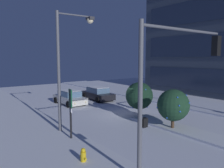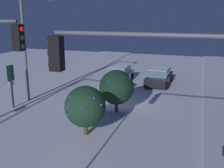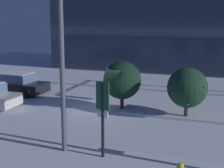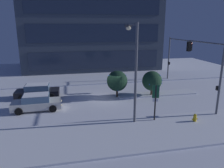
{
  "view_description": "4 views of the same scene",
  "coord_description": "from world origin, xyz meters",
  "px_view_note": "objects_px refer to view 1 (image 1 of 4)",
  "views": [
    {
      "loc": [
        14.28,
        -12.39,
        4.89
      ],
      "look_at": [
        -1.71,
        -0.39,
        2.54
      ],
      "focal_mm": 36.0,
      "sensor_mm": 36.0,
      "label": 1
    },
    {
      "loc": [
        16.81,
        5.26,
        6.34
      ],
      "look_at": [
        -1.05,
        -0.7,
        1.39
      ],
      "focal_mm": 42.84,
      "sensor_mm": 36.0,
      "label": 2
    },
    {
      "loc": [
        6.81,
        -17.53,
        5.37
      ],
      "look_at": [
        0.73,
        -0.49,
        1.69
      ],
      "focal_mm": 52.39,
      "sensor_mm": 36.0,
      "label": 3
    },
    {
      "loc": [
        -4.24,
        -21.9,
        7.51
      ],
      "look_at": [
        0.1,
        -1.62,
        1.99
      ],
      "focal_mm": 34.99,
      "sensor_mm": 36.0,
      "label": 4
    }
  ],
  "objects_px": {
    "car_near": "(70,98)",
    "decorated_tree_median": "(139,96)",
    "parking_info_sign": "(71,108)",
    "decorated_tree_left_of_median": "(173,105)",
    "car_far": "(98,94)",
    "street_lamp_arched": "(68,55)",
    "traffic_light_corner_near_right": "(177,70)",
    "fire_hydrant": "(83,156)"
  },
  "relations": [
    {
      "from": "fire_hydrant",
      "to": "decorated_tree_median",
      "type": "distance_m",
      "value": 9.17
    },
    {
      "from": "parking_info_sign",
      "to": "decorated_tree_median",
      "type": "distance_m",
      "value": 7.09
    },
    {
      "from": "traffic_light_corner_near_right",
      "to": "parking_info_sign",
      "type": "distance_m",
      "value": 6.6
    },
    {
      "from": "car_far",
      "to": "street_lamp_arched",
      "type": "bearing_deg",
      "value": 138.82
    },
    {
      "from": "car_far",
      "to": "decorated_tree_left_of_median",
      "type": "relative_size",
      "value": 1.68
    },
    {
      "from": "car_far",
      "to": "street_lamp_arched",
      "type": "xyz_separation_m",
      "value": [
        8.28,
        -7.66,
        4.34
      ]
    },
    {
      "from": "car_far",
      "to": "decorated_tree_median",
      "type": "height_order",
      "value": "decorated_tree_median"
    },
    {
      "from": "parking_info_sign",
      "to": "decorated_tree_median",
      "type": "bearing_deg",
      "value": 22.88
    },
    {
      "from": "car_far",
      "to": "street_lamp_arched",
      "type": "height_order",
      "value": "street_lamp_arched"
    },
    {
      "from": "car_far",
      "to": "traffic_light_corner_near_right",
      "type": "height_order",
      "value": "traffic_light_corner_near_right"
    },
    {
      "from": "car_far",
      "to": "decorated_tree_median",
      "type": "xyz_separation_m",
      "value": [
        8.47,
        -1.48,
        1.07
      ]
    },
    {
      "from": "street_lamp_arched",
      "to": "decorated_tree_median",
      "type": "distance_m",
      "value": 7.0
    },
    {
      "from": "decorated_tree_left_of_median",
      "to": "fire_hydrant",
      "type": "bearing_deg",
      "value": -84.42
    },
    {
      "from": "car_far",
      "to": "parking_info_sign",
      "type": "xyz_separation_m",
      "value": [
        9.94,
        -8.41,
        1.26
      ]
    },
    {
      "from": "car_near",
      "to": "car_far",
      "type": "height_order",
      "value": "same"
    },
    {
      "from": "car_far",
      "to": "decorated_tree_median",
      "type": "distance_m",
      "value": 8.67
    },
    {
      "from": "fire_hydrant",
      "to": "traffic_light_corner_near_right",
      "type": "bearing_deg",
      "value": 49.26
    },
    {
      "from": "traffic_light_corner_near_right",
      "to": "car_far",
      "type": "bearing_deg",
      "value": 68.39
    },
    {
      "from": "traffic_light_corner_near_right",
      "to": "decorated_tree_median",
      "type": "relative_size",
      "value": 2.16
    },
    {
      "from": "parking_info_sign",
      "to": "traffic_light_corner_near_right",
      "type": "bearing_deg",
      "value": -58.11
    },
    {
      "from": "car_near",
      "to": "decorated_tree_median",
      "type": "relative_size",
      "value": 1.55
    },
    {
      "from": "decorated_tree_median",
      "to": "car_far",
      "type": "bearing_deg",
      "value": 170.08
    },
    {
      "from": "decorated_tree_median",
      "to": "decorated_tree_left_of_median",
      "type": "height_order",
      "value": "decorated_tree_median"
    },
    {
      "from": "fire_hydrant",
      "to": "decorated_tree_median",
      "type": "bearing_deg",
      "value": 119.97
    },
    {
      "from": "parking_info_sign",
      "to": "decorated_tree_median",
      "type": "xyz_separation_m",
      "value": [
        -1.47,
        6.93,
        -0.19
      ]
    },
    {
      "from": "car_far",
      "to": "car_near",
      "type": "bearing_deg",
      "value": 96.6
    },
    {
      "from": "street_lamp_arched",
      "to": "fire_hydrant",
      "type": "height_order",
      "value": "street_lamp_arched"
    },
    {
      "from": "traffic_light_corner_near_right",
      "to": "street_lamp_arched",
      "type": "distance_m",
      "value": 7.57
    },
    {
      "from": "car_far",
      "to": "decorated_tree_left_of_median",
      "type": "distance_m",
      "value": 12.47
    },
    {
      "from": "parking_info_sign",
      "to": "decorated_tree_left_of_median",
      "type": "distance_m",
      "value": 6.86
    },
    {
      "from": "street_lamp_arched",
      "to": "traffic_light_corner_near_right",
      "type": "bearing_deg",
      "value": -77.91
    },
    {
      "from": "street_lamp_arched",
      "to": "decorated_tree_median",
      "type": "bearing_deg",
      "value": -0.76
    },
    {
      "from": "car_near",
      "to": "fire_hydrant",
      "type": "bearing_deg",
      "value": -25.33
    },
    {
      "from": "car_near",
      "to": "car_far",
      "type": "bearing_deg",
      "value": 93.4
    },
    {
      "from": "fire_hydrant",
      "to": "parking_info_sign",
      "type": "relative_size",
      "value": 0.25
    },
    {
      "from": "fire_hydrant",
      "to": "parking_info_sign",
      "type": "bearing_deg",
      "value": 163.33
    },
    {
      "from": "street_lamp_arched",
      "to": "decorated_tree_left_of_median",
      "type": "relative_size",
      "value": 2.79
    },
    {
      "from": "parking_info_sign",
      "to": "decorated_tree_left_of_median",
      "type": "height_order",
      "value": "parking_info_sign"
    },
    {
      "from": "fire_hydrant",
      "to": "decorated_tree_left_of_median",
      "type": "distance_m",
      "value": 7.51
    },
    {
      "from": "fire_hydrant",
      "to": "car_far",
      "type": "bearing_deg",
      "value": 144.33
    },
    {
      "from": "car_far",
      "to": "fire_hydrant",
      "type": "bearing_deg",
      "value": 145.93
    },
    {
      "from": "decorated_tree_left_of_median",
      "to": "street_lamp_arched",
      "type": "bearing_deg",
      "value": -125.04
    }
  ]
}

